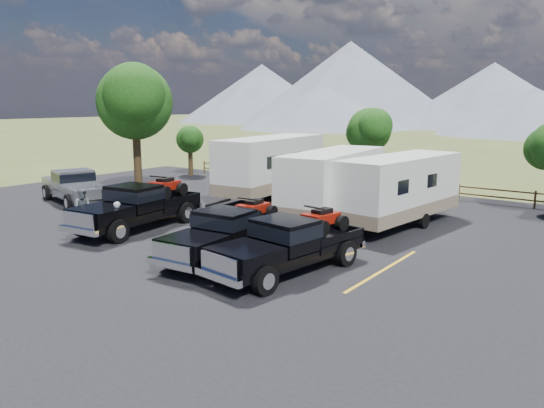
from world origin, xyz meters
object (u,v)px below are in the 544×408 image
Objects in this scene: tree_big_nw at (135,102)px; person_a at (118,221)px; rig_left at (139,205)px; trailer_left at (271,166)px; trailer_center at (333,184)px; trailer_right at (400,190)px; person_b at (84,208)px; rig_center at (229,232)px; rig_right at (290,243)px; pickup_silver at (75,186)px.

tree_big_nw is 12.19m from person_a.
person_a is at bearing -70.24° from rig_left.
trailer_left is 6.43m from trailer_center.
person_b is (-11.31, -8.71, -0.78)m from trailer_right.
rig_center is at bearing -16.01° from rig_left.
trailer_left reaches higher than trailer_center.
rig_right is (2.68, -0.02, 0.01)m from rig_center.
person_b reaches higher than person_a.
trailer_left is 1.12× the size of trailer_right.
rig_right reaches higher than person_b.
rig_left is at bearing 166.17° from rig_center.
trailer_right is (0.20, 8.51, 0.68)m from rig_right.
pickup_silver is at bearing 108.43° from person_b.
rig_center is 8.43m from person_b.
person_a is (-8.00, -0.72, -0.18)m from rig_right.
pickup_silver reaches higher than person_b.
rig_left is at bearing -39.60° from tree_big_nw.
trailer_center is (-2.93, 7.93, 0.73)m from rig_right.
tree_big_nw is at bearing 134.17° from rig_left.
trailer_left is at bearing 26.64° from tree_big_nw.
trailer_left is 11.27m from person_b.
trailer_left is at bearing 147.63° from trailer_center.
tree_big_nw reaches higher than pickup_silver.
trailer_left is at bearing 115.19° from rig_center.
pickup_silver is (-16.57, -5.65, -0.69)m from trailer_right.
tree_big_nw is 1.27× the size of rig_center.
person_a is at bearing 82.81° from pickup_silver.
rig_left is 2.58m from person_b.
rig_right is at bearing 96.07° from pickup_silver.
tree_big_nw is 16.82m from trailer_right.
tree_big_nw is 10.38m from rig_left.
person_a is at bearing -166.73° from rig_right.
tree_big_nw is 15.82m from rig_center.
trailer_left is (-8.70, 10.77, 0.88)m from rig_right.
person_a is at bearing -176.09° from rig_center.
rig_center is 0.60× the size of trailer_left.
tree_big_nw is at bearing -168.30° from trailer_right.
trailer_right is at bearing -3.79° from person_b.
pickup_silver is 6.08m from person_b.
pickup_silver is at bearing -165.53° from trailer_center.
rig_right is at bearing 178.90° from person_a.
person_b is at bearing -15.74° from person_a.
rig_right reaches higher than person_a.
tree_big_nw reaches higher than rig_left.
trailer_left is 9.19m from trailer_right.
pickup_silver is at bearing -93.67° from tree_big_nw.
person_a is (0.70, -11.49, -1.06)m from trailer_left.
rig_left is 1.08× the size of rig_right.
tree_big_nw is 0.83× the size of trailer_center.
rig_right is 0.97× the size of pickup_silver.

